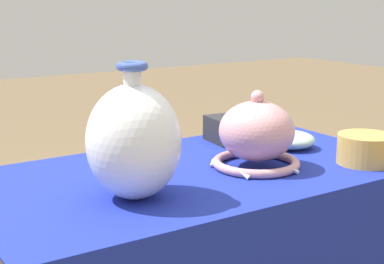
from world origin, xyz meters
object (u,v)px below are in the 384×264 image
mosaic_tile_box (231,129)px  bowl_shallow_celadon (292,140)px  bowl_shallow_ivory (134,149)px  pot_squat_ochre (365,149)px  vase_dome_bell (257,136)px  vase_tall_bulbous (134,141)px

mosaic_tile_box → bowl_shallow_celadon: (0.10, -0.16, -0.01)m
bowl_shallow_ivory → pot_squat_ochre: pot_squat_ochre is taller
bowl_shallow_ivory → bowl_shallow_celadon: size_ratio=0.85×
bowl_shallow_celadon → pot_squat_ochre: bearing=-76.9°
mosaic_tile_box → bowl_shallow_celadon: bearing=-51.2°
vase_dome_bell → pot_squat_ochre: bearing=-26.4°
vase_tall_bulbous → bowl_shallow_celadon: (0.56, 0.13, -0.10)m
vase_tall_bulbous → vase_dome_bell: (0.36, 0.04, -0.04)m
vase_dome_bell → bowl_shallow_ivory: bearing=130.7°
vase_dome_bell → pot_squat_ochre: vase_dome_bell is taller
bowl_shallow_ivory → vase_tall_bulbous: bearing=-117.4°
vase_dome_bell → bowl_shallow_ivory: vase_dome_bell is taller
mosaic_tile_box → pot_squat_ochre: (0.15, -0.37, 0.00)m
vase_tall_bulbous → mosaic_tile_box: size_ratio=1.95×
vase_tall_bulbous → bowl_shallow_ivory: size_ratio=2.58×
pot_squat_ochre → bowl_shallow_celadon: size_ratio=1.09×
bowl_shallow_ivory → pot_squat_ochre: (0.46, -0.37, 0.02)m
vase_dome_bell → pot_squat_ochre: 0.28m
vase_dome_bell → mosaic_tile_box: 0.27m
vase_tall_bulbous → bowl_shallow_ivory: 0.34m
pot_squat_ochre → mosaic_tile_box: bearing=111.5°
vase_dome_bell → mosaic_tile_box: (0.11, 0.25, -0.04)m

